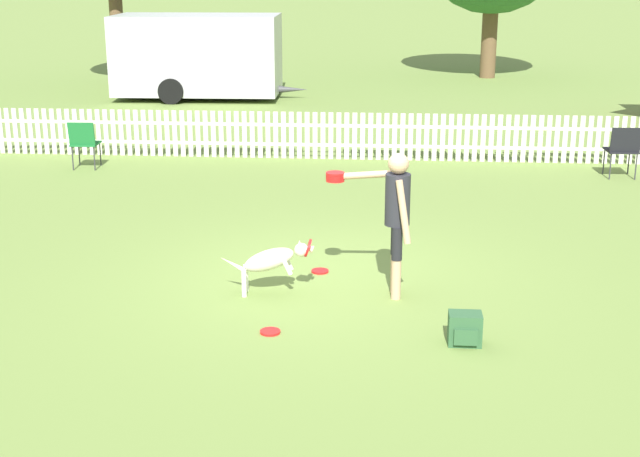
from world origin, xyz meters
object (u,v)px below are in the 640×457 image
frisbee_near_handler (270,332)px  folding_chair_center (623,147)px  backpack_on_grass (465,329)px  leaping_dog (272,260)px  frisbee_near_dog (320,271)px  handler_person (393,207)px  folding_chair_blue_left (84,140)px  equipment_trailer (198,54)px

frisbee_near_handler → folding_chair_center: folding_chair_center is taller
backpack_on_grass → leaping_dog: bearing=149.6°
frisbee_near_dog → folding_chair_center: bearing=47.8°
backpack_on_grass → folding_chair_center: (3.26, 7.40, 0.39)m
leaping_dog → backpack_on_grass: 2.43m
handler_person → folding_chair_blue_left: handler_person is taller
frisbee_near_handler → equipment_trailer: size_ratio=0.04×
frisbee_near_handler → leaping_dog: bearing=96.2°
frisbee_near_handler → equipment_trailer: 16.75m
frisbee_near_handler → equipment_trailer: (-4.19, 16.17, 1.19)m
handler_person → equipment_trailer: (-5.43, 14.99, 0.16)m
frisbee_near_dog → folding_chair_center: (4.87, 5.37, 0.54)m
handler_person → folding_chair_center: handler_person is taller
frisbee_near_dog → equipment_trailer: equipment_trailer is taller
backpack_on_grass → folding_chair_blue_left: size_ratio=0.37×
folding_chair_center → leaping_dog: bearing=47.0°
handler_person → equipment_trailer: bearing=17.0°
handler_person → leaping_dog: (-1.35, -0.08, -0.62)m
frisbee_near_dog → folding_chair_blue_left: bearing=131.9°
leaping_dog → folding_chair_center: 8.17m
frisbee_near_handler → folding_chair_blue_left: folding_chair_blue_left is taller
handler_person → frisbee_near_dog: 1.53m
handler_person → folding_chair_center: size_ratio=1.79×
folding_chair_blue_left → leaping_dog: bearing=122.5°
backpack_on_grass → folding_chair_blue_left: bearing=131.0°
frisbee_near_handler → folding_chair_center: bearing=54.3°
handler_person → backpack_on_grass: bearing=-153.6°
handler_person → frisbee_near_dog: bearing=47.8°
backpack_on_grass → equipment_trailer: (-6.16, 16.29, 1.04)m
backpack_on_grass → folding_chair_center: folding_chair_center is taller
frisbee_near_dog → equipment_trailer: (-4.55, 14.27, 1.19)m
frisbee_near_dog → folding_chair_center: folding_chair_center is taller
folding_chair_blue_left → folding_chair_center: folding_chair_center is taller
handler_person → backpack_on_grass: (0.73, -1.31, -0.88)m
frisbee_near_dog → backpack_on_grass: 2.59m
handler_person → leaping_dog: bearing=90.5°
handler_person → frisbee_near_dog: handler_person is taller
frisbee_near_dog → leaping_dog: bearing=-121.0°
handler_person → folding_chair_center: bearing=-36.2°
frisbee_near_handler → frisbee_near_dog: 1.94m
backpack_on_grass → frisbee_near_dog: bearing=128.5°
folding_chair_blue_left → equipment_trailer: equipment_trailer is taller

